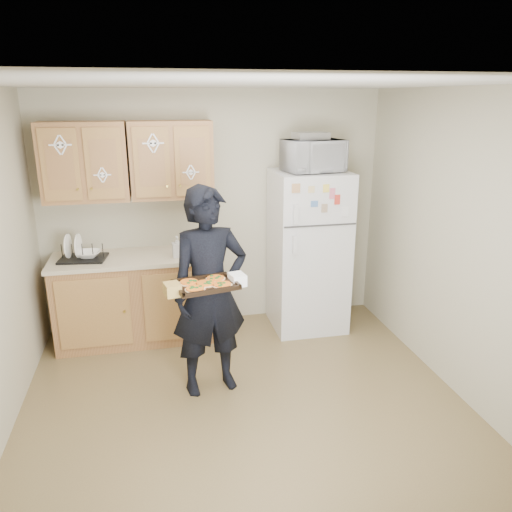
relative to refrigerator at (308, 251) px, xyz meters
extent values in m
plane|color=brown|center=(-0.95, -1.43, -0.85)|extent=(3.60, 3.60, 0.00)
plane|color=beige|center=(-0.95, -1.43, 1.65)|extent=(3.60, 3.60, 0.00)
cube|color=#ACA68B|center=(-0.95, 0.37, 0.40)|extent=(3.60, 0.04, 2.50)
cube|color=#ACA68B|center=(-0.95, -3.23, 0.40)|extent=(3.60, 0.04, 2.50)
cube|color=#ACA68B|center=(0.85, -1.43, 0.40)|extent=(0.04, 3.60, 2.50)
cube|color=silver|center=(0.00, 0.00, 0.00)|extent=(0.75, 0.70, 1.70)
cube|color=brown|center=(-1.80, 0.05, -0.42)|extent=(1.60, 0.60, 0.86)
cube|color=beige|center=(-1.80, 0.05, 0.03)|extent=(1.64, 0.64, 0.04)
cube|color=brown|center=(-2.20, 0.18, 0.98)|extent=(0.80, 0.33, 0.75)
cube|color=brown|center=(-1.38, 0.18, 0.98)|extent=(0.80, 0.33, 0.75)
cube|color=#DCBF4D|center=(0.52, 0.24, -0.69)|extent=(0.20, 0.07, 0.32)
imported|color=black|center=(-1.18, -1.03, 0.03)|extent=(0.72, 0.55, 1.77)
cube|color=black|center=(-1.24, -1.33, 0.21)|extent=(0.51, 0.42, 0.04)
cylinder|color=orange|center=(-1.33, -1.42, 0.23)|extent=(0.15, 0.15, 0.02)
cylinder|color=orange|center=(-1.12, -1.38, 0.23)|extent=(0.15, 0.15, 0.02)
cylinder|color=orange|center=(-1.36, -1.28, 0.23)|extent=(0.15, 0.15, 0.02)
cylinder|color=orange|center=(-1.15, -1.23, 0.23)|extent=(0.15, 0.15, 0.02)
cylinder|color=orange|center=(-1.24, -1.33, 0.23)|extent=(0.15, 0.15, 0.02)
imported|color=silver|center=(0.00, -0.05, 1.01)|extent=(0.63, 0.49, 0.32)
cube|color=silver|center=(-0.02, -0.02, 1.20)|extent=(0.35, 0.26, 0.07)
cube|color=black|center=(-2.29, 0.05, 0.14)|extent=(0.47, 0.38, 0.17)
imported|color=white|center=(-2.24, 0.05, 0.10)|extent=(0.27, 0.27, 0.06)
imported|color=silver|center=(-1.38, -0.07, 0.16)|extent=(0.10, 0.11, 0.21)
camera|label=1|loc=(-1.60, -4.84, 1.57)|focal=35.00mm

